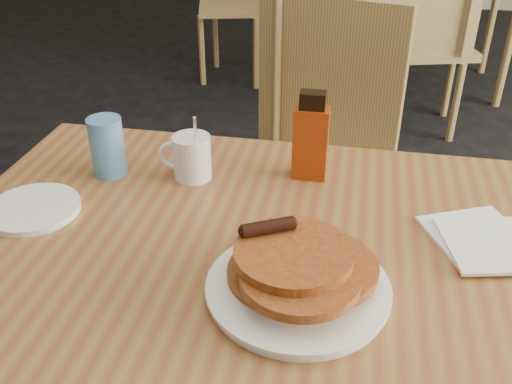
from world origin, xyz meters
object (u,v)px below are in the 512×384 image
(pancake_plate, at_px, (298,277))
(blue_tumbler, at_px, (107,146))
(syrup_bottle, at_px, (311,139))
(main_table, at_px, (278,267))
(coffee_mug, at_px, (191,156))
(chair_neighbor_near, at_px, (432,33))
(chair_main_far, at_px, (323,142))

(pancake_plate, relative_size, blue_tumbler, 2.29)
(blue_tumbler, bearing_deg, syrup_bottle, 8.94)
(main_table, height_order, coffee_mug, coffee_mug)
(main_table, relative_size, syrup_bottle, 6.80)
(chair_neighbor_near, bearing_deg, main_table, -116.92)
(chair_main_far, height_order, coffee_mug, chair_main_far)
(chair_main_far, distance_m, blue_tumbler, 0.73)
(main_table, relative_size, chair_neighbor_near, 1.34)
(chair_main_far, xyz_separation_m, syrup_bottle, (0.00, -0.51, 0.25))
(chair_neighbor_near, height_order, syrup_bottle, syrup_bottle)
(pancake_plate, height_order, coffee_mug, coffee_mug)
(main_table, relative_size, chair_main_far, 1.24)
(blue_tumbler, bearing_deg, chair_main_far, 55.72)
(chair_main_far, bearing_deg, pancake_plate, -73.61)
(pancake_plate, xyz_separation_m, blue_tumbler, (-0.41, 0.29, 0.03))
(coffee_mug, distance_m, syrup_bottle, 0.24)
(chair_main_far, bearing_deg, syrup_bottle, -74.84)
(chair_main_far, xyz_separation_m, pancake_plate, (0.03, -0.86, 0.20))
(pancake_plate, distance_m, syrup_bottle, 0.36)
(chair_main_far, distance_m, syrup_bottle, 0.57)
(pancake_plate, bearing_deg, chair_main_far, 91.79)
(chair_main_far, relative_size, pancake_plate, 3.58)
(coffee_mug, distance_m, blue_tumbler, 0.17)
(main_table, xyz_separation_m, blue_tumbler, (-0.37, 0.18, 0.10))
(chair_main_far, bearing_deg, main_table, -76.84)
(chair_neighbor_near, xyz_separation_m, coffee_mug, (-0.63, -1.96, 0.26))
(coffee_mug, relative_size, syrup_bottle, 0.79)
(pancake_plate, bearing_deg, chair_neighbor_near, 80.36)
(coffee_mug, xyz_separation_m, syrup_bottle, (0.23, 0.05, 0.04))
(main_table, xyz_separation_m, coffee_mug, (-0.20, 0.20, 0.09))
(chair_main_far, relative_size, syrup_bottle, 5.47)
(main_table, xyz_separation_m, chair_main_far, (0.02, 0.75, -0.13))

